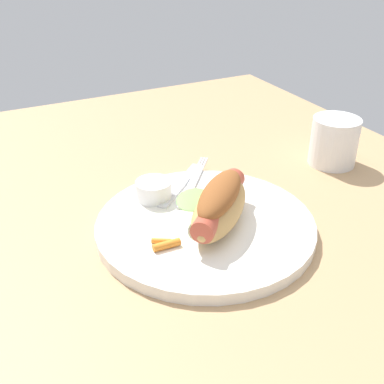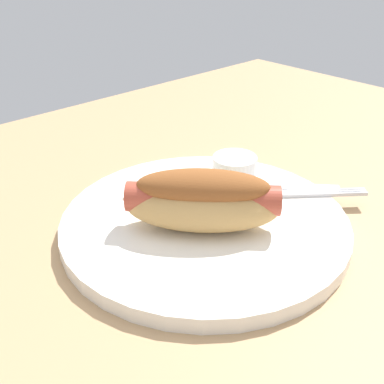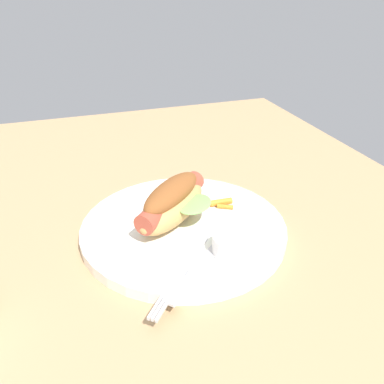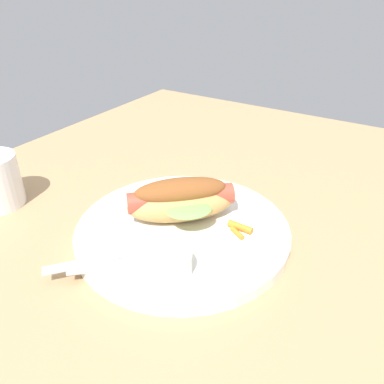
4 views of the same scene
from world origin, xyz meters
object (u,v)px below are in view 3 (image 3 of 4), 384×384
at_px(fork, 183,270).
at_px(carrot_garnish, 222,203).
at_px(plate, 184,229).
at_px(knife, 200,268).
at_px(sauce_ramekin, 233,245).
at_px(hot_dog, 171,202).

bearing_deg(fork, carrot_garnish, -179.19).
relative_size(plate, fork, 2.19).
bearing_deg(knife, sauce_ramekin, 155.40).
bearing_deg(hot_dog, knife, 48.07).
bearing_deg(plate, knife, -5.99).
bearing_deg(sauce_ramekin, carrot_garnish, 163.84).
distance_m(sauce_ramekin, carrot_garnish, 0.12).
bearing_deg(sauce_ramekin, knife, -72.10).
bearing_deg(knife, carrot_garnish, -164.60).
bearing_deg(hot_dog, carrot_garnish, 146.58).
distance_m(plate, fork, 0.11).
bearing_deg(sauce_ramekin, hot_dog, -152.64).
bearing_deg(hot_dog, plate, 89.70).
xyz_separation_m(hot_dog, fork, (0.11, -0.02, -0.03)).
relative_size(fork, knife, 0.95).
bearing_deg(fork, hot_dog, -149.70).
bearing_deg(sauce_ramekin, fork, -78.80).
height_order(plate, hot_dog, hot_dog).
xyz_separation_m(hot_dog, knife, (0.12, 0.00, -0.03)).
xyz_separation_m(plate, hot_dog, (-0.01, -0.01, 0.04)).
bearing_deg(hot_dog, sauce_ramekin, 73.92).
bearing_deg(plate, fork, -18.08).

